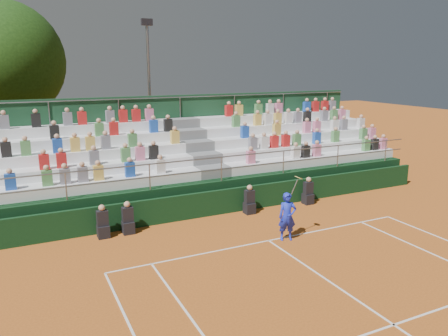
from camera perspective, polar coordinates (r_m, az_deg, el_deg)
name	(u,v)px	position (r m, az deg, el deg)	size (l,w,h in m)	color
ground	(269,241)	(15.13, 5.86, -9.43)	(90.00, 90.00, 0.00)	#BA5E1F
courtside_wall	(227,201)	(17.58, 0.43, -4.33)	(20.00, 0.15, 1.00)	black
line_officials	(205,209)	(16.73, -2.54, -5.36)	(9.04, 0.40, 1.19)	black
grandstand	(197,170)	(20.28, -3.60, -0.24)	(20.00, 5.20, 4.40)	black
tennis_player	(287,216)	(14.99, 8.27, -6.28)	(0.88, 0.57, 2.22)	#1C2DD5
tree_east	(3,61)	(26.27, -26.88, 12.32)	(6.31, 6.31, 9.18)	#3A2515
floodlight_mast	(149,84)	(25.06, -9.75, 10.79)	(0.60, 0.25, 8.26)	gray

